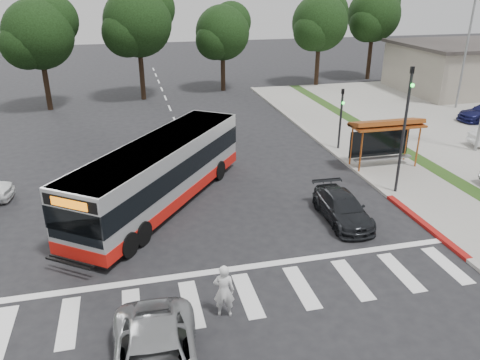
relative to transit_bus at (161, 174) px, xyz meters
name	(u,v)px	position (x,y,z in m)	size (l,w,h in m)	color
ground	(220,228)	(2.25, -3.07, -1.58)	(140.00, 140.00, 0.00)	black
sidewalk_east	(361,150)	(13.25, 4.93, -1.52)	(4.00, 40.00, 0.12)	gray
curb_east	(333,152)	(11.25, 4.93, -1.51)	(0.30, 40.00, 0.15)	#9E9991
curb_east_red	(425,224)	(11.25, -5.07, -1.51)	(0.32, 6.00, 0.15)	maroon
commercial_building	(473,68)	(32.25, 18.93, 0.62)	(14.00, 10.00, 4.40)	gray
building_roof_cap	(478,44)	(32.25, 18.93, 2.97)	(14.60, 10.60, 0.30)	#383330
crosswalk_ladder	(248,295)	(2.25, -8.07, -1.58)	(18.00, 2.60, 0.01)	silver
bus_shelter	(386,129)	(13.05, 2.03, 0.77)	(4.20, 1.60, 2.86)	#A54D1B
traffic_signal_ne_tall	(405,121)	(11.85, -1.58, 2.30)	(0.18, 0.37, 6.50)	black
traffic_signal_ne_short	(341,113)	(11.85, 5.42, 0.90)	(0.18, 0.37, 4.00)	black
lot_light_mid	(468,38)	(26.25, 12.93, 4.32)	(1.90, 0.35, 9.01)	gray
tree_ne_a	(320,22)	(18.33, 24.99, 4.81)	(6.16, 5.74, 9.30)	black
tree_ne_b	(374,14)	(25.33, 26.99, 5.34)	(6.16, 5.74, 10.02)	black
tree_north_a	(138,21)	(0.33, 22.99, 5.34)	(6.60, 6.15, 10.17)	black
tree_north_b	(223,32)	(8.32, 24.99, 4.08)	(5.72, 5.33, 8.43)	black
tree_north_c	(39,33)	(-7.67, 20.99, 4.71)	(6.16, 5.74, 9.30)	black
transit_bus	(161,174)	(0.00, 0.00, 0.00)	(2.65, 12.25, 3.16)	#A9ABAE
pedestrian	(224,291)	(1.23, -8.89, -0.63)	(0.69, 0.46, 1.90)	silver
dark_sedan	(342,208)	(7.86, -3.65, -0.96)	(1.74, 4.28, 1.24)	black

